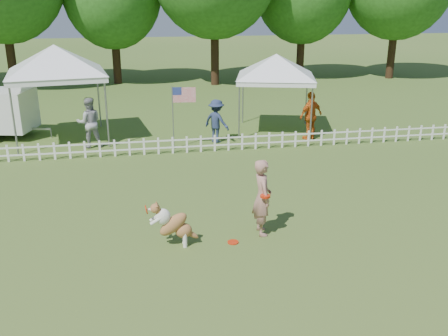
% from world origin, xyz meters
% --- Properties ---
extents(ground, '(120.00, 120.00, 0.00)m').
position_xyz_m(ground, '(0.00, 0.00, 0.00)').
color(ground, '#2D521A').
rests_on(ground, ground).
extents(picket_fence, '(22.00, 0.08, 0.60)m').
position_xyz_m(picket_fence, '(0.00, 7.00, 0.30)').
color(picket_fence, white).
rests_on(picket_fence, ground).
extents(handler, '(0.44, 0.67, 1.81)m').
position_xyz_m(handler, '(0.80, 0.38, 0.91)').
color(handler, '#A97465').
rests_on(handler, ground).
extents(dog, '(1.03, 0.35, 1.06)m').
position_xyz_m(dog, '(-1.25, 0.09, 0.53)').
color(dog, brown).
rests_on(dog, ground).
extents(frisbee_on_turf, '(0.33, 0.33, 0.02)m').
position_xyz_m(frisbee_on_turf, '(0.05, 0.01, 0.01)').
color(frisbee_on_turf, red).
rests_on(frisbee_on_turf, ground).
extents(canopy_tent_left, '(3.87, 3.87, 3.52)m').
position_xyz_m(canopy_tent_left, '(-4.78, 9.55, 1.76)').
color(canopy_tent_left, white).
rests_on(canopy_tent_left, ground).
extents(canopy_tent_right, '(3.63, 3.63, 3.06)m').
position_xyz_m(canopy_tent_right, '(3.59, 9.34, 1.53)').
color(canopy_tent_right, white).
rests_on(canopy_tent_right, ground).
extents(flag_pole, '(0.88, 0.15, 2.29)m').
position_xyz_m(flag_pole, '(-0.67, 7.55, 1.15)').
color(flag_pole, gray).
rests_on(flag_pole, ground).
extents(spectator_a, '(0.98, 0.80, 1.84)m').
position_xyz_m(spectator_a, '(-3.65, 8.33, 0.92)').
color(spectator_a, '#98979C').
rests_on(spectator_a, ground).
extents(spectator_b, '(1.17, 1.18, 1.63)m').
position_xyz_m(spectator_b, '(1.01, 8.17, 0.82)').
color(spectator_b, '#25314F').
rests_on(spectator_b, ground).
extents(spectator_c, '(1.17, 0.86, 1.85)m').
position_xyz_m(spectator_c, '(4.64, 7.95, 0.93)').
color(spectator_c, '#CC5B18').
rests_on(spectator_c, ground).
extents(tree_center_left, '(6.00, 6.00, 9.80)m').
position_xyz_m(tree_center_left, '(-3.00, 22.50, 4.90)').
color(tree_center_left, '#255718').
rests_on(tree_center_left, ground).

